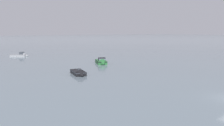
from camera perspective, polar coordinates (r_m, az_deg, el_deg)
The scene contains 3 objects.
motorboat_moored_0 at distance 73.95m, azimuth -21.55°, elevation 1.76°, with size 5.39×4.31×1.99m.
motorboat_moored_1 at distance 40.11m, azimuth -8.08°, elevation -2.62°, with size 2.69×5.41×1.78m.
motorboat_moored_3 at distance 53.21m, azimuth -2.57°, elevation 0.15°, with size 3.98×6.19×2.22m.
Camera 1 is at (-25.13, -13.30, 7.53)m, focal length 37.02 mm.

